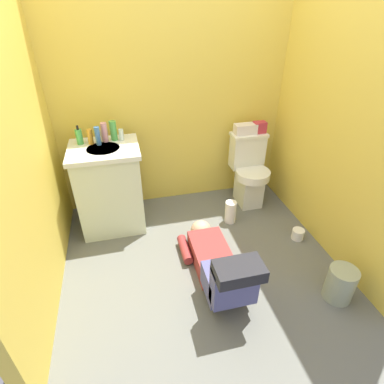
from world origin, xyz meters
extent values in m
cube|color=#5F615B|center=(0.00, 0.00, -0.02)|extent=(2.73, 2.95, 0.04)
cube|color=#E3C449|center=(0.00, 1.02, 1.20)|extent=(2.39, 0.08, 2.40)
cube|color=#E3C449|center=(-1.16, 0.00, 1.20)|extent=(0.08, 1.95, 2.40)
cube|color=#E3C449|center=(1.16, 0.00, 1.20)|extent=(0.08, 1.95, 2.40)
cube|color=silver|center=(0.73, 0.66, 0.19)|extent=(0.22, 0.30, 0.38)
cylinder|color=silver|center=(0.73, 0.60, 0.38)|extent=(0.35, 0.35, 0.08)
cube|color=silver|center=(0.73, 0.79, 0.55)|extent=(0.34, 0.17, 0.34)
cube|color=silver|center=(0.73, 0.79, 0.73)|extent=(0.36, 0.19, 0.03)
cube|color=beige|center=(-0.68, 0.62, 0.39)|extent=(0.56, 0.48, 0.78)
cube|color=silver|center=(-0.68, 0.62, 0.80)|extent=(0.60, 0.52, 0.04)
cylinder|color=silver|center=(-0.68, 0.60, 0.79)|extent=(0.28, 0.28, 0.05)
cylinder|color=silver|center=(-0.68, 0.76, 0.87)|extent=(0.02, 0.02, 0.10)
cube|color=maroon|center=(0.08, -0.13, 0.09)|extent=(0.29, 0.52, 0.17)
sphere|color=tan|center=(0.08, 0.20, 0.10)|extent=(0.19, 0.19, 0.19)
cube|color=#4B4D80|center=(0.08, -0.49, 0.18)|extent=(0.31, 0.28, 0.20)
cube|color=#4B4D80|center=(0.08, -0.63, 0.30)|extent=(0.31, 0.12, 0.32)
cube|color=black|center=(0.08, -0.68, 0.47)|extent=(0.31, 0.19, 0.09)
cylinder|color=maroon|center=(-0.11, 0.03, 0.06)|extent=(0.08, 0.30, 0.08)
cube|color=silver|center=(0.69, 0.79, 0.80)|extent=(0.22, 0.11, 0.10)
cube|color=#B22D3F|center=(0.84, 0.79, 0.81)|extent=(0.12, 0.09, 0.11)
cylinder|color=green|center=(-0.87, 0.74, 0.89)|extent=(0.06, 0.06, 0.13)
cylinder|color=black|center=(-0.87, 0.74, 0.97)|extent=(0.02, 0.02, 0.04)
cylinder|color=gold|center=(-0.78, 0.72, 0.89)|extent=(0.05, 0.05, 0.13)
cylinder|color=#396DB6|center=(-0.71, 0.69, 0.90)|extent=(0.04, 0.04, 0.16)
cylinder|color=pink|center=(-0.66, 0.75, 0.91)|extent=(0.05, 0.05, 0.17)
cylinder|color=#49A34B|center=(-0.58, 0.76, 0.91)|extent=(0.06, 0.06, 0.17)
cylinder|color=silver|center=(-0.52, 0.74, 0.87)|extent=(0.04, 0.04, 0.10)
cylinder|color=#949D81|center=(0.90, -0.68, 0.14)|extent=(0.20, 0.20, 0.27)
cylinder|color=white|center=(0.43, 0.38, 0.11)|extent=(0.11, 0.11, 0.23)
cylinder|color=white|center=(0.96, -0.01, 0.05)|extent=(0.11, 0.11, 0.10)
camera|label=1|loc=(-0.51, -1.89, 1.89)|focal=28.53mm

